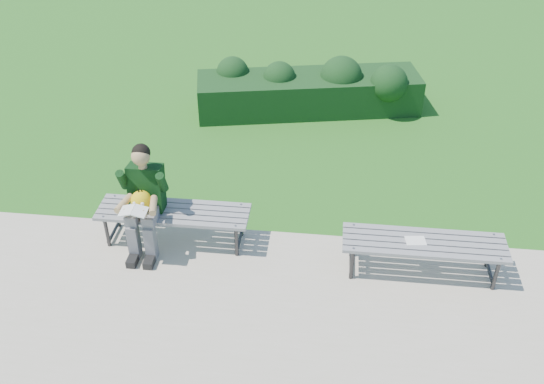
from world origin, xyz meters
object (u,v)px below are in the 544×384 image
at_px(bench_left, 173,214).
at_px(bench_right, 424,245).
at_px(paper_sheet, 416,241).
at_px(hedge, 313,89).
at_px(seated_boy, 143,197).

height_order(bench_left, bench_right, same).
height_order(bench_left, paper_sheet, bench_left).
relative_size(hedge, seated_boy, 2.86).
bearing_deg(bench_left, paper_sheet, -5.00).
relative_size(seated_boy, paper_sheet, 5.52).
distance_m(hedge, bench_right, 4.18).
height_order(seated_boy, paper_sheet, seated_boy).
bearing_deg(paper_sheet, seated_boy, 177.22).
height_order(hedge, seated_boy, seated_boy).
bearing_deg(paper_sheet, hedge, 109.11).
bearing_deg(hedge, seated_boy, -114.79).
relative_size(bench_left, bench_right, 1.00).
bearing_deg(bench_left, seated_boy, -162.48).
xyz_separation_m(hedge, paper_sheet, (1.36, -3.92, 0.09)).
bearing_deg(bench_right, paper_sheet, 180.00).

